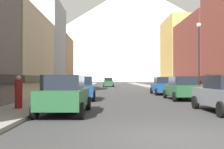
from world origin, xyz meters
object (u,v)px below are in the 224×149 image
pedestrian_0 (73,84)px  car_left_0 (65,94)px  car_driving_0 (108,82)px  streetlamp_right (199,48)px  pedestrian_1 (19,93)px  car_left_1 (82,88)px  car_driving_1 (108,82)px  car_right_2 (163,86)px  car_right_1 (182,88)px

pedestrian_0 → car_left_0: bearing=-83.8°
car_left_0 → car_driving_0: 41.73m
pedestrian_0 → streetlamp_right: (11.60, -13.67, 3.05)m
pedestrian_0 → pedestrian_1: pedestrian_0 is taller
pedestrian_0 → car_driving_0: bearing=76.5°
car_left_1 → car_driving_1: (2.20, 33.33, 0.00)m
car_right_2 → car_driving_0: 27.28m
car_left_0 → streetlamp_right: size_ratio=0.76×
pedestrian_0 → pedestrian_1: (0.00, -21.29, -0.03)m
car_left_1 → streetlamp_right: size_ratio=0.76×
car_left_1 → pedestrian_0: (-2.45, 14.21, 0.04)m
car_driving_1 → pedestrian_0: bearing=-103.7°
car_driving_0 → pedestrian_0: (-4.65, -19.31, 0.04)m
pedestrian_1 → pedestrian_0: bearing=90.0°
car_driving_0 → car_left_0: bearing=-93.0°
pedestrian_0 → car_driving_1: bearing=76.3°
car_left_0 → car_driving_1: bearing=87.0°
car_right_1 → car_driving_0: 34.04m
car_left_0 → pedestrian_0: 22.49m
car_right_1 → pedestrian_0: 17.48m
car_driving_0 → pedestrian_1: bearing=-96.5°
pedestrian_0 → streetlamp_right: size_ratio=0.29×
car_right_1 → car_left_1: bearing=179.3°
car_right_1 → streetlamp_right: 3.51m
car_driving_1 → car_driving_0: bearing=90.0°
car_driving_1 → car_left_0: bearing=-93.0°
car_left_1 → pedestrian_1: 7.50m
pedestrian_1 → car_right_1: bearing=34.8°
car_right_1 → pedestrian_1: size_ratio=2.70×
car_right_2 → car_driving_1: same height
car_left_0 → pedestrian_0: bearing=96.2°
car_right_1 → pedestrian_0: bearing=125.1°
car_left_1 → car_right_2: same height
car_left_1 → car_right_1: 7.60m
car_left_0 → car_left_1: size_ratio=1.00×
car_driving_0 → car_driving_1: bearing=-90.0°
car_left_0 → car_right_1: (7.60, 8.06, 0.00)m
car_driving_1 → pedestrian_0: 19.69m
car_driving_0 → pedestrian_1: (-4.65, -40.60, 0.00)m
car_left_1 → pedestrian_1: (-2.45, -7.08, 0.00)m
car_right_2 → car_driving_1: 27.10m
car_right_1 → car_right_2: 6.87m
car_right_2 → car_driving_0: size_ratio=1.01×
car_right_2 → pedestrian_1: bearing=-126.0°
car_driving_0 → car_left_1: bearing=-93.8°
car_driving_0 → car_driving_1: 0.18m
car_right_2 → streetlamp_right: size_ratio=0.76×
car_left_0 → pedestrian_0: size_ratio=2.61×
car_right_2 → car_right_1: bearing=-90.0°
car_left_0 → car_right_2: size_ratio=1.00×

